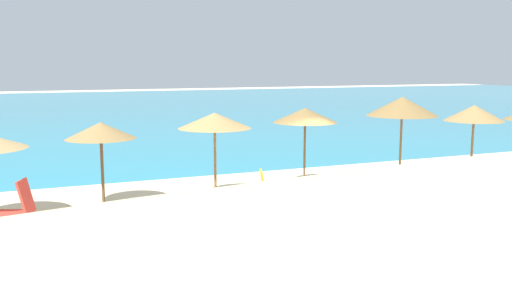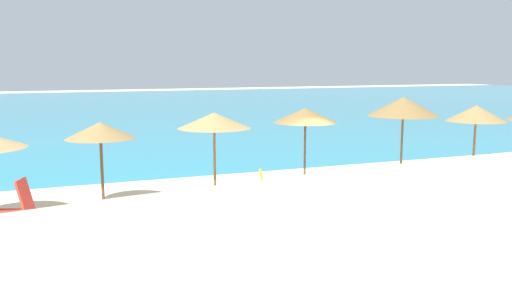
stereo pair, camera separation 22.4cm
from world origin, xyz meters
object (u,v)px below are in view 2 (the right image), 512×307
at_px(beach_umbrella_2, 214,121).
at_px(beach_ball, 307,192).
at_px(lounge_chair_0, 12,207).
at_px(beach_umbrella_3, 305,115).
at_px(beach_umbrella_5, 476,113).
at_px(beach_umbrella_1, 100,131).
at_px(beach_umbrella_4, 403,107).
at_px(lounge_chair_1, 244,191).

distance_m(beach_umbrella_2, beach_ball, 3.66).
bearing_deg(beach_ball, lounge_chair_0, -179.45).
xyz_separation_m(beach_umbrella_3, lounge_chair_0, (-9.02, -1.38, -1.90)).
distance_m(beach_umbrella_2, beach_umbrella_5, 10.27).
distance_m(beach_umbrella_1, beach_umbrella_4, 10.31).
bearing_deg(beach_umbrella_1, lounge_chair_0, -151.58).
distance_m(beach_umbrella_1, lounge_chair_0, 3.22).
height_order(beach_umbrella_3, lounge_chair_0, beach_umbrella_3).
relative_size(beach_umbrella_5, lounge_chair_1, 1.48).
bearing_deg(beach_umbrella_3, lounge_chair_1, -152.58).
height_order(beach_umbrella_2, beach_ball, beach_umbrella_2).
bearing_deg(beach_umbrella_5, beach_umbrella_4, 179.29).
bearing_deg(beach_umbrella_4, lounge_chair_0, -175.14).
bearing_deg(beach_umbrella_2, beach_ball, -15.92).
relative_size(beach_umbrella_3, beach_umbrella_5, 1.03).
height_order(beach_umbrella_1, beach_umbrella_3, beach_umbrella_3).
bearing_deg(lounge_chair_1, beach_umbrella_2, 53.09).
bearing_deg(beach_umbrella_1, beach_umbrella_3, 0.63).
height_order(beach_umbrella_3, lounge_chair_1, beach_umbrella_3).
xyz_separation_m(beach_umbrella_2, lounge_chair_1, (0.59, -0.91, -2.01)).
relative_size(lounge_chair_0, beach_ball, 4.84).
bearing_deg(beach_umbrella_4, beach_umbrella_3, 175.39).
xyz_separation_m(beach_umbrella_1, beach_umbrella_5, (13.55, -0.26, 0.07)).
bearing_deg(beach_ball, beach_umbrella_3, 66.10).
xyz_separation_m(lounge_chair_0, lounge_chair_1, (6.29, -0.04, -0.11)).
bearing_deg(lounge_chair_0, beach_umbrella_5, -64.54).
bearing_deg(beach_umbrella_5, lounge_chair_1, -173.62).
xyz_separation_m(beach_umbrella_4, lounge_chair_0, (-12.71, -1.08, -2.11)).
xyz_separation_m(beach_umbrella_3, beach_umbrella_5, (6.94, -0.34, -0.13)).
relative_size(beach_umbrella_1, lounge_chair_1, 1.40).
height_order(beach_umbrella_4, beach_ball, beach_umbrella_4).
distance_m(beach_umbrella_3, beach_umbrella_5, 6.95).
height_order(beach_umbrella_1, beach_umbrella_5, beach_umbrella_5).
bearing_deg(beach_umbrella_3, beach_umbrella_1, -179.37).
distance_m(beach_umbrella_1, beach_umbrella_2, 3.32).
bearing_deg(lounge_chair_1, beach_umbrella_4, -60.08).
relative_size(beach_umbrella_1, beach_umbrella_3, 0.92).
bearing_deg(lounge_chair_0, beach_umbrella_4, -63.41).
bearing_deg(lounge_chair_0, beach_umbrella_2, -59.61).
height_order(beach_umbrella_2, lounge_chair_1, beach_umbrella_2).
xyz_separation_m(beach_umbrella_1, beach_umbrella_4, (10.29, -0.22, 0.42)).
distance_m(lounge_chair_1, beach_ball, 2.18).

